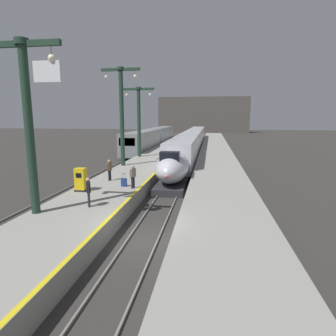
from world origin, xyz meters
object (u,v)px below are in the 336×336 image
ticket_machine_yellow (81,180)px  station_column_mid (122,108)px  station_column_far (139,115)px  regional_train_adjacent (153,137)px  passenger_far_waiting (109,168)px  highspeed_train_main (192,142)px  passenger_mid_platform (88,190)px  rolling_suitcase (124,182)px  passenger_near_edge (133,175)px  station_column_near (28,110)px

ticket_machine_yellow → station_column_mid: bearing=91.9°
station_column_far → ticket_machine_yellow: size_ratio=5.46×
regional_train_adjacent → passenger_far_waiting: bearing=-84.4°
highspeed_train_main → regional_train_adjacent: regional_train_adjacent is taller
passenger_mid_platform → passenger_far_waiting: size_ratio=1.00×
station_column_far → ticket_machine_yellow: station_column_far is taller
station_column_mid → rolling_suitcase: bearing=-72.1°
regional_train_adjacent → ticket_machine_yellow: bearing=-86.1°
highspeed_train_main → passenger_mid_platform: (-3.54, -33.56, 0.08)m
highspeed_train_main → passenger_near_edge: bearing=-94.3°
passenger_far_waiting → station_column_far: bearing=94.6°
station_column_far → passenger_far_waiting: (1.15, -14.18, -4.30)m
rolling_suitcase → passenger_far_waiting: bearing=134.8°
passenger_far_waiting → ticket_machine_yellow: passenger_far_waiting is taller
highspeed_train_main → station_column_near: station_column_near is taller
highspeed_train_main → rolling_suitcase: bearing=-96.0°
station_column_far → passenger_near_edge: (3.69, -16.37, -4.30)m
passenger_near_edge → passenger_mid_platform: size_ratio=1.00×
station_column_near → passenger_near_edge: 8.19m
highspeed_train_main → passenger_near_edge: (-2.21, -29.08, 0.08)m
passenger_near_edge → ticket_machine_yellow: bearing=-159.4°
station_column_near → passenger_near_edge: bearing=58.2°
passenger_far_waiting → ticket_machine_yellow: size_ratio=1.06×
highspeed_train_main → rolling_suitcase: highspeed_train_main is taller
station_column_near → station_column_mid: 15.25m
highspeed_train_main → station_column_near: size_ratio=6.49×
passenger_near_edge → rolling_suitcase: (-0.81, 0.44, -0.69)m
ticket_machine_yellow → station_column_near: bearing=-93.6°
rolling_suitcase → regional_train_adjacent: bearing=98.1°
passenger_mid_platform → regional_train_adjacent: bearing=96.4°
highspeed_train_main → passenger_far_waiting: (-4.75, -26.89, 0.08)m
station_column_near → ticket_machine_yellow: bearing=86.4°
station_column_mid → station_column_far: 7.04m
regional_train_adjacent → passenger_mid_platform: (4.56, -40.75, -0.09)m
passenger_far_waiting → regional_train_adjacent: bearing=95.6°
rolling_suitcase → ticket_machine_yellow: ticket_machine_yellow is taller
station_column_mid → passenger_near_edge: (3.69, -9.36, -4.95)m
regional_train_adjacent → station_column_near: (2.26, -42.14, 4.31)m
station_column_far → station_column_mid: bearing=-90.0°
highspeed_train_main → passenger_far_waiting: bearing=-100.0°
passenger_near_edge → passenger_mid_platform: (-1.33, -4.48, 0.00)m
passenger_far_waiting → passenger_near_edge: bearing=-40.7°
station_column_far → highspeed_train_main: bearing=65.1°
highspeed_train_main → ticket_machine_yellow: bearing=-100.4°
regional_train_adjacent → ticket_machine_yellow: (2.55, -37.53, -0.34)m
passenger_near_edge → station_column_far: bearing=102.7°
passenger_mid_platform → rolling_suitcase: 4.99m
regional_train_adjacent → station_column_near: 42.42m
station_column_far → passenger_near_edge: 17.33m
station_column_far → rolling_suitcase: station_column_far is taller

